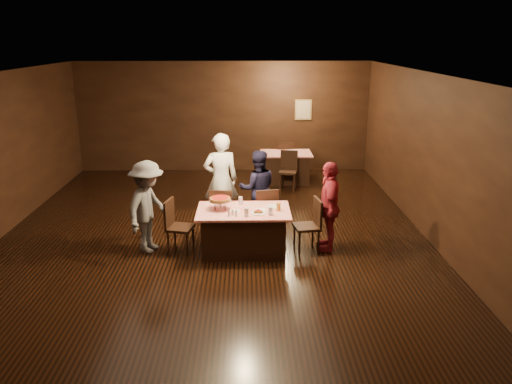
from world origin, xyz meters
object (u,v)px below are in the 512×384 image
at_px(chair_far_left, 222,212).
at_px(glass_front_left, 246,212).
at_px(diner_red_shirt, 329,206).
at_px(glass_amber, 278,207).
at_px(diner_grey_knit, 148,207).
at_px(glass_front_right, 270,211).
at_px(main_table, 244,231).
at_px(diner_navy_hoodie, 258,189).
at_px(chair_back_far, 284,158).
at_px(chair_end_left, 180,226).
at_px(back_table, 286,167).
at_px(diner_white_jacket, 221,180).
at_px(plate_empty, 275,207).
at_px(chair_far_right, 265,211).
at_px(chair_end_right, 307,226).
at_px(pizza_stand, 220,199).
at_px(glass_back, 241,201).
at_px(chair_back_near, 288,171).

bearing_deg(chair_far_left, glass_front_left, 119.62).
relative_size(diner_red_shirt, glass_amber, 11.43).
relative_size(diner_grey_knit, glass_front_right, 11.60).
distance_m(main_table, diner_navy_hoodie, 1.36).
bearing_deg(diner_red_shirt, chair_back_far, -168.74).
height_order(chair_far_left, chair_end_left, same).
bearing_deg(back_table, glass_front_right, -97.66).
height_order(diner_white_jacket, plate_empty, diner_white_jacket).
bearing_deg(chair_far_right, chair_far_left, -10.96).
height_order(plate_empty, glass_amber, glass_amber).
xyz_separation_m(chair_end_right, plate_empty, (-0.55, 0.15, 0.30)).
bearing_deg(diner_grey_knit, chair_far_right, -50.86).
bearing_deg(pizza_stand, diner_white_jacket, 92.07).
bearing_deg(diner_red_shirt, diner_grey_knit, -83.38).
bearing_deg(chair_end_left, diner_navy_hoodie, -34.91).
relative_size(chair_back_far, diner_grey_knit, 0.58).
height_order(back_table, glass_back, glass_back).
bearing_deg(pizza_stand, plate_empty, 6.01).
bearing_deg(chair_back_far, chair_far_left, 65.43).
xyz_separation_m(chair_end_right, chair_back_far, (-0.02, 5.01, 0.00)).
height_order(pizza_stand, plate_empty, pizza_stand).
distance_m(diner_grey_knit, glass_front_left, 1.74).
relative_size(chair_far_left, plate_empty, 3.80).
height_order(diner_white_jacket, diner_navy_hoodie, diner_white_jacket).
bearing_deg(chair_back_far, chair_far_right, 75.52).
distance_m(chair_far_left, pizza_stand, 0.85).
bearing_deg(chair_end_left, glass_front_right, -86.89).
relative_size(chair_far_left, diner_white_jacket, 0.51).
xyz_separation_m(chair_far_left, glass_back, (0.35, -0.45, 0.37)).
bearing_deg(diner_grey_knit, chair_end_right, -70.65).
xyz_separation_m(chair_far_right, glass_amber, (0.20, -0.80, 0.37)).
distance_m(chair_back_far, glass_amber, 5.10).
bearing_deg(chair_far_left, pizza_stand, 96.42).
xyz_separation_m(chair_far_left, glass_amber, (1.00, -0.80, 0.37)).
height_order(diner_red_shirt, glass_back, diner_red_shirt).
relative_size(back_table, glass_front_left, 9.29).
distance_m(chair_far_left, diner_red_shirt, 2.03).
bearing_deg(chair_far_left, diner_navy_hoodie, -135.76).
xyz_separation_m(diner_navy_hoodie, plate_empty, (0.27, -1.12, 0.01)).
bearing_deg(pizza_stand, diner_grey_knit, 178.88).
relative_size(chair_far_right, glass_amber, 6.79).
relative_size(diner_navy_hoodie, glass_front_left, 10.95).
bearing_deg(glass_back, diner_red_shirt, -8.02).
relative_size(back_table, chair_far_right, 1.37).
bearing_deg(diner_grey_knit, glass_back, -61.08).
distance_m(chair_back_near, diner_red_shirt, 3.67).
relative_size(chair_back_far, glass_front_left, 6.79).
bearing_deg(plate_empty, chair_far_right, 104.04).
bearing_deg(plate_empty, chair_end_right, -15.26).
bearing_deg(diner_navy_hoodie, chair_back_near, -113.61).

